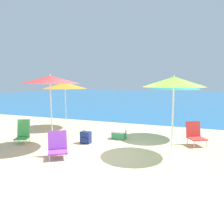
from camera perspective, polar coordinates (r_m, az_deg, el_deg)
The scene contains 12 objects.
ground_plane at distance 6.29m, azimuth -3.97°, elevation -11.24°, with size 60.00×60.00×0.00m, color beige.
sea_water at distance 30.45m, azimuth 16.50°, elevation 3.70°, with size 60.00×40.00×0.01m.
beach_umbrella_teal at distance 8.32m, azimuth 15.99°, elevation 6.99°, with size 1.85×1.85×2.20m.
beach_umbrella_lime at distance 6.33m, azimuth 15.86°, elevation 7.56°, with size 1.73×1.73×2.24m.
beach_umbrella_red at distance 7.05m, azimuth -15.86°, elevation 8.08°, with size 1.80×1.80×2.28m.
beach_umbrella_orange at distance 9.95m, azimuth -12.16°, elevation 6.76°, with size 1.91×1.91×2.07m.
beach_chair_green at distance 8.08m, azimuth -22.25°, elevation -4.96°, with size 0.60×0.65×0.78m.
beach_chair_purple at distance 6.23m, azimuth -14.02°, elevation -8.51°, with size 0.74×0.75×0.71m.
beach_chair_red at distance 7.68m, azimuth 20.86°, elevation -5.34°, with size 0.72×0.73×0.76m.
backpack_navy at distance 7.44m, azimuth -6.89°, elevation -6.64°, with size 0.34×0.25×0.41m.
water_bottle at distance 8.34m, azimuth -7.25°, elevation -5.71°, with size 0.08×0.08×0.28m.
cooler_box at distance 7.97m, azimuth 1.82°, elevation -5.95°, with size 0.50×0.32×0.31m.
Camera 1 is at (2.56, -5.37, 2.06)m, focal length 35.00 mm.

